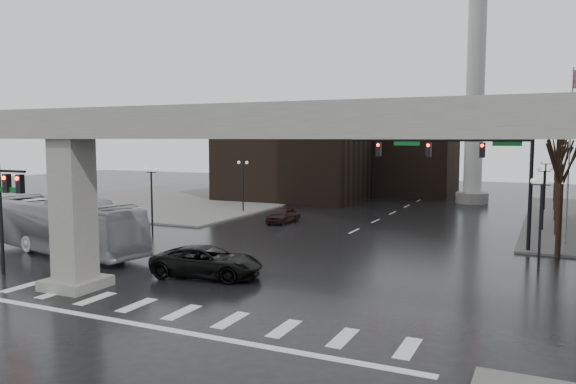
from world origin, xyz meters
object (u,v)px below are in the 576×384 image
far_car (283,215)px  signal_mast_arm (469,161)px  pickup_truck (207,262)px  city_bus (67,226)px

far_car → signal_mast_arm: bearing=-12.4°
signal_mast_arm → pickup_truck: signal_mast_arm is taller
city_bus → far_car: 18.87m
signal_mast_arm → far_car: signal_mast_arm is taller
far_car → pickup_truck: bearing=-72.2°
signal_mast_arm → pickup_truck: bearing=-128.7°
city_bus → far_car: size_ratio=3.15×
signal_mast_arm → city_bus: bearing=-150.6°
pickup_truck → far_car: 19.47m
signal_mast_arm → pickup_truck: 18.87m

